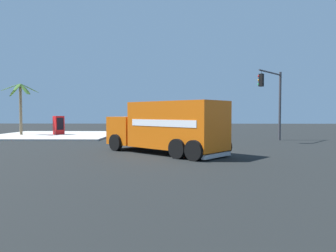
{
  "coord_description": "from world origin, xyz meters",
  "views": [
    {
      "loc": [
        -18.19,
        0.76,
        2.26
      ],
      "look_at": [
        -0.02,
        1.1,
        1.52
      ],
      "focal_mm": 33.27,
      "sensor_mm": 36.0,
      "label": 1
    }
  ],
  "objects_px": {
    "traffic_light_primary": "(274,95)",
    "palm_tree_far": "(21,99)",
    "delivery_truck": "(167,127)",
    "vending_machine_red": "(59,125)",
    "pickup_maroon": "(151,131)"
  },
  "relations": [
    {
      "from": "vending_machine_red",
      "to": "palm_tree_far",
      "type": "relative_size",
      "value": 0.36
    },
    {
      "from": "traffic_light_primary",
      "to": "palm_tree_far",
      "type": "height_order",
      "value": "traffic_light_primary"
    },
    {
      "from": "delivery_truck",
      "to": "traffic_light_primary",
      "type": "bearing_deg",
      "value": -47.22
    },
    {
      "from": "delivery_truck",
      "to": "pickup_maroon",
      "type": "height_order",
      "value": "delivery_truck"
    },
    {
      "from": "traffic_light_primary",
      "to": "pickup_maroon",
      "type": "distance_m",
      "value": 10.7
    },
    {
      "from": "traffic_light_primary",
      "to": "vending_machine_red",
      "type": "distance_m",
      "value": 20.63
    },
    {
      "from": "vending_machine_red",
      "to": "pickup_maroon",
      "type": "bearing_deg",
      "value": -112.13
    },
    {
      "from": "delivery_truck",
      "to": "vending_machine_red",
      "type": "height_order",
      "value": "delivery_truck"
    },
    {
      "from": "vending_machine_red",
      "to": "traffic_light_primary",
      "type": "bearing_deg",
      "value": -106.11
    },
    {
      "from": "pickup_maroon",
      "to": "vending_machine_red",
      "type": "distance_m",
      "value": 10.31
    },
    {
      "from": "pickup_maroon",
      "to": "palm_tree_far",
      "type": "height_order",
      "value": "palm_tree_far"
    },
    {
      "from": "vending_machine_red",
      "to": "delivery_truck",
      "type": "bearing_deg",
      "value": -140.25
    },
    {
      "from": "delivery_truck",
      "to": "palm_tree_far",
      "type": "relative_size",
      "value": 1.44
    },
    {
      "from": "delivery_truck",
      "to": "traffic_light_primary",
      "type": "xyz_separation_m",
      "value": [
        7.81,
        -8.44,
        2.26
      ]
    },
    {
      "from": "delivery_truck",
      "to": "palm_tree_far",
      "type": "height_order",
      "value": "palm_tree_far"
    }
  ]
}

